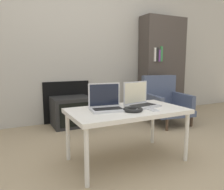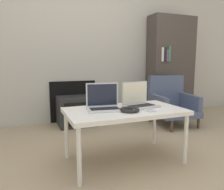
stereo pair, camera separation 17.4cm
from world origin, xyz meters
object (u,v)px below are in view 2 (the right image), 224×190
at_px(headphones, 130,110).
at_px(tv, 77,111).
at_px(laptop_right, 139,101).
at_px(armchair, 170,102).
at_px(phone, 150,110).
at_px(laptop_left, 104,104).

xyz_separation_m(headphones, tv, (-0.14, 1.40, -0.29)).
relative_size(laptop_right, armchair, 0.46).
relative_size(headphones, tv, 0.32).
bearing_deg(armchair, phone, -124.43).
height_order(headphones, armchair, armchair).
bearing_deg(phone, laptop_left, 150.32).
relative_size(tv, armchair, 0.75).
distance_m(laptop_right, phone, 0.20).
height_order(laptop_left, tv, laptop_left).
height_order(laptop_left, headphones, laptop_left).
height_order(laptop_right, tv, laptop_right).
xyz_separation_m(phone, tv, (-0.31, 1.44, -0.28)).
xyz_separation_m(laptop_right, tv, (-0.31, 1.24, -0.33)).
bearing_deg(armchair, laptop_left, -138.82).
height_order(laptop_right, armchair, laptop_right).
relative_size(phone, armchair, 0.18).
height_order(headphones, phone, headphones).
xyz_separation_m(laptop_left, phone, (0.35, -0.20, -0.05)).
height_order(headphones, tv, headphones).
height_order(phone, armchair, armchair).
distance_m(headphones, phone, 0.17).
distance_m(laptop_right, tv, 1.32).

